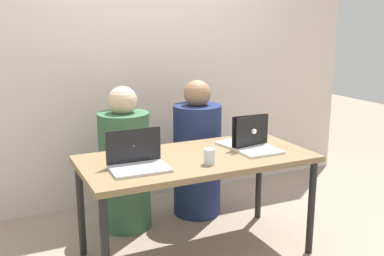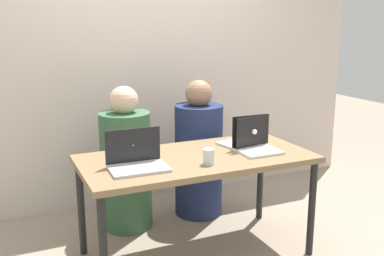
% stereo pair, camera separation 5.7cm
% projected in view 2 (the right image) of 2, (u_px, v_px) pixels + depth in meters
% --- Properties ---
extents(ground_plane, '(12.00, 12.00, 0.00)m').
position_uv_depth(ground_plane, '(196.00, 253.00, 3.23)').
color(ground_plane, gray).
extents(back_wall, '(4.50, 0.10, 2.51)m').
position_uv_depth(back_wall, '(140.00, 64.00, 4.03)').
color(back_wall, beige).
rests_on(back_wall, ground).
extents(desk, '(1.58, 0.76, 0.73)m').
position_uv_depth(desk, '(197.00, 165.00, 3.08)').
color(desk, olive).
rests_on(desk, ground).
extents(person_on_left, '(0.49, 0.49, 1.15)m').
position_uv_depth(person_on_left, '(126.00, 166.00, 3.56)').
color(person_on_left, '#386241').
rests_on(person_on_left, ground).
extents(person_on_right, '(0.43, 0.43, 1.16)m').
position_uv_depth(person_on_right, '(199.00, 156.00, 3.81)').
color(person_on_right, navy).
rests_on(person_on_right, ground).
extents(laptop_front_left, '(0.37, 0.28, 0.24)m').
position_uv_depth(laptop_front_left, '(137.00, 160.00, 2.80)').
color(laptop_front_left, silver).
rests_on(laptop_front_left, desk).
extents(laptop_front_right, '(0.28, 0.28, 0.24)m').
position_uv_depth(laptop_front_right, '(255.00, 144.00, 3.17)').
color(laptop_front_right, silver).
rests_on(laptop_front_right, desk).
extents(laptop_back_right, '(0.34, 0.30, 0.24)m').
position_uv_depth(laptop_back_right, '(245.00, 139.00, 3.30)').
color(laptop_back_right, silver).
rests_on(laptop_back_right, desk).
extents(water_glass_center, '(0.07, 0.07, 0.10)m').
position_uv_depth(water_glass_center, '(209.00, 158.00, 2.87)').
color(water_glass_center, silver).
rests_on(water_glass_center, desk).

